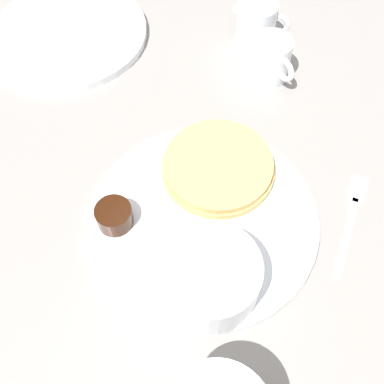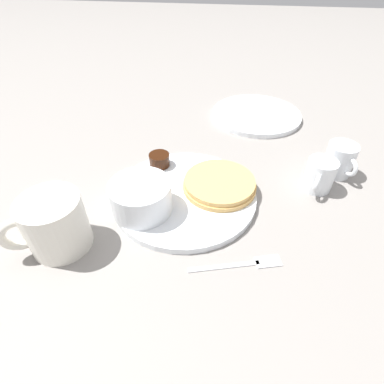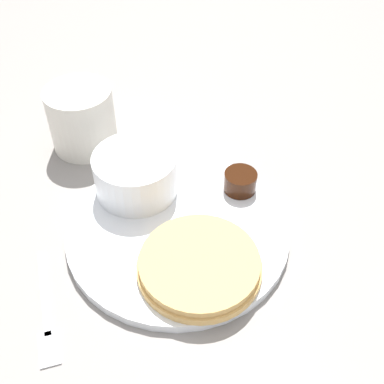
% 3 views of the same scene
% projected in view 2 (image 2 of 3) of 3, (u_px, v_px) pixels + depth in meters
% --- Properties ---
extents(ground_plane, '(4.00, 4.00, 0.00)m').
position_uv_depth(ground_plane, '(184.00, 198.00, 0.55)').
color(ground_plane, gray).
extents(plate, '(0.26, 0.26, 0.01)m').
position_uv_depth(plate, '(184.00, 195.00, 0.55)').
color(plate, white).
rests_on(plate, ground_plane).
extents(pancake_stack, '(0.14, 0.14, 0.02)m').
position_uv_depth(pancake_stack, '(219.00, 184.00, 0.55)').
color(pancake_stack, tan).
rests_on(pancake_stack, plate).
extents(bowl, '(0.10, 0.10, 0.05)m').
position_uv_depth(bowl, '(141.00, 196.00, 0.49)').
color(bowl, white).
rests_on(bowl, plate).
extents(syrup_cup, '(0.04, 0.04, 0.03)m').
position_uv_depth(syrup_cup, '(159.00, 160.00, 0.60)').
color(syrup_cup, black).
rests_on(syrup_cup, plate).
extents(butter_ramekin, '(0.04, 0.04, 0.04)m').
position_uv_depth(butter_ramekin, '(128.00, 199.00, 0.50)').
color(butter_ramekin, white).
rests_on(butter_ramekin, plate).
extents(coffee_mug, '(0.09, 0.11, 0.09)m').
position_uv_depth(coffee_mug, '(54.00, 224.00, 0.44)').
color(coffee_mug, silver).
rests_on(coffee_mug, ground_plane).
extents(creamer_pitcher_near, '(0.08, 0.05, 0.06)m').
position_uv_depth(creamer_pitcher_near, '(319.00, 175.00, 0.55)').
color(creamer_pitcher_near, white).
rests_on(creamer_pitcher_near, ground_plane).
extents(creamer_pitcher_far, '(0.08, 0.06, 0.07)m').
position_uv_depth(creamer_pitcher_far, '(339.00, 160.00, 0.58)').
color(creamer_pitcher_far, white).
rests_on(creamer_pitcher_far, ground_plane).
extents(fork, '(0.05, 0.14, 0.00)m').
position_uv_depth(fork, '(246.00, 264.00, 0.44)').
color(fork, silver).
rests_on(fork, ground_plane).
extents(far_plate, '(0.23, 0.23, 0.01)m').
position_uv_depth(far_plate, '(256.00, 115.00, 0.79)').
color(far_plate, white).
rests_on(far_plate, ground_plane).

